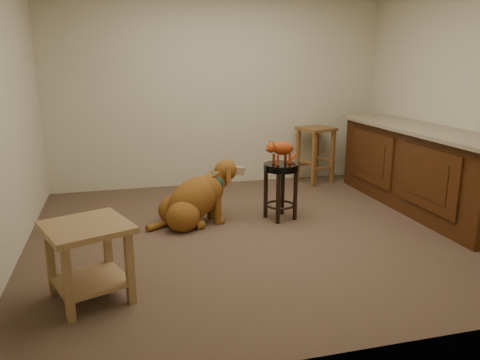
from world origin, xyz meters
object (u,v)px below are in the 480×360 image
object	(u,v)px
padded_stool	(281,180)
side_table	(88,251)
tabby_kitten	(281,149)
golden_retriever	(195,200)
wood_stool	(315,154)

from	to	relation	value
padded_stool	side_table	bearing A→B (deg)	-145.02
padded_stool	tabby_kitten	world-z (taller)	tabby_kitten
golden_retriever	tabby_kitten	bearing A→B (deg)	-15.48
padded_stool	side_table	world-z (taller)	padded_stool
side_table	golden_retriever	size ratio (longest dim) A/B	0.65
tabby_kitten	golden_retriever	bearing A→B (deg)	159.93
tabby_kitten	side_table	bearing A→B (deg)	-161.62
wood_stool	tabby_kitten	world-z (taller)	tabby_kitten
golden_retriever	tabby_kitten	size ratio (longest dim) A/B	2.59
golden_retriever	tabby_kitten	xyz separation A→B (m)	(0.90, -0.05, 0.50)
side_table	golden_retriever	world-z (taller)	golden_retriever
padded_stool	wood_stool	size ratio (longest dim) A/B	0.78
golden_retriever	tabby_kitten	world-z (taller)	tabby_kitten
wood_stool	tabby_kitten	bearing A→B (deg)	-126.50
side_table	golden_retriever	xyz separation A→B (m)	(0.97, 1.37, -0.11)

